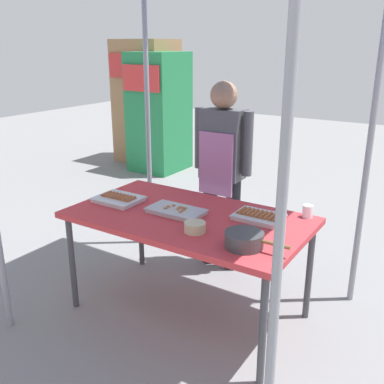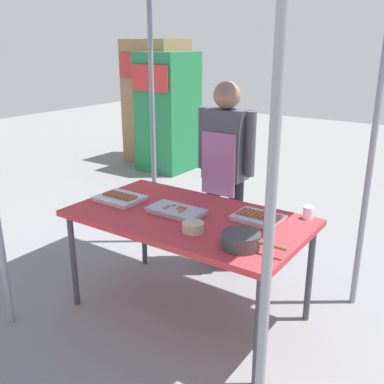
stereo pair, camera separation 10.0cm
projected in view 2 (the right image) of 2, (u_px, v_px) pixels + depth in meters
name	position (u px, v px, depth m)	size (l,w,h in m)	color
ground_plane	(188.00, 311.00, 3.22)	(18.00, 18.00, 0.00)	slate
stall_table	(188.00, 222.00, 3.00)	(1.60, 0.90, 0.75)	#C63338
tray_grilled_sausages	(258.00, 217.00, 2.88)	(0.31, 0.23, 0.05)	silver
tray_meat_skewers	(176.00, 211.00, 3.01)	(0.39, 0.22, 0.04)	#ADADB2
tray_pork_links	(120.00, 198.00, 3.25)	(0.33, 0.27, 0.05)	silver
cooking_wok	(241.00, 240.00, 2.48)	(0.38, 0.22, 0.09)	#38383A
condiment_bowl	(193.00, 227.00, 2.70)	(0.13, 0.13, 0.06)	#BFB28C
drink_cup_near_edge	(308.00, 213.00, 2.90)	(0.07, 0.07, 0.08)	white
vendor_woman	(225.00, 162.00, 3.59)	(0.52, 0.23, 1.58)	black
neighbor_stall_left	(168.00, 112.00, 6.63)	(0.70, 0.81, 1.74)	#237F47
neighbor_stall_right	(157.00, 101.00, 7.13)	(0.90, 0.75, 1.92)	#9E724C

